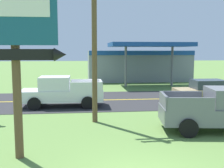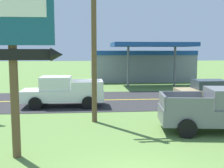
# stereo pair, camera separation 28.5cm
# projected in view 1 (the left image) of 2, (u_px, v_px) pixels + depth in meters

# --- Properties ---
(road_asphalt) EXTENTS (140.00, 8.00, 0.02)m
(road_asphalt) POSITION_uv_depth(u_px,v_px,m) (105.00, 100.00, 20.30)
(road_asphalt) COLOR #2B2B2D
(road_asphalt) RESTS_ON ground
(road_centre_line) EXTENTS (126.00, 0.20, 0.01)m
(road_centre_line) POSITION_uv_depth(u_px,v_px,m) (105.00, 100.00, 20.30)
(road_centre_line) COLOR gold
(road_centre_line) RESTS_ON road_asphalt
(motel_sign) EXTENTS (3.04, 0.54, 6.68)m
(motel_sign) POSITION_uv_depth(u_px,v_px,m) (15.00, 23.00, 8.79)
(motel_sign) COLOR brown
(motel_sign) RESTS_ON ground
(utility_pole) EXTENTS (1.79, 0.26, 9.03)m
(utility_pole) POSITION_uv_depth(u_px,v_px,m) (94.00, 26.00, 13.61)
(utility_pole) COLOR brown
(utility_pole) RESTS_ON ground
(gas_station) EXTENTS (12.00, 11.50, 4.40)m
(gas_station) POSITION_uv_depth(u_px,v_px,m) (138.00, 64.00, 33.73)
(gas_station) COLOR gray
(gas_station) RESTS_ON ground
(pickup_grey_parked_on_lawn) EXTENTS (5.41, 2.75, 1.96)m
(pickup_grey_parked_on_lawn) POSITION_uv_depth(u_px,v_px,m) (221.00, 110.00, 12.46)
(pickup_grey_parked_on_lawn) COLOR slate
(pickup_grey_parked_on_lawn) RESTS_ON ground
(pickup_white_on_road) EXTENTS (5.20, 2.24, 1.96)m
(pickup_white_on_road) POSITION_uv_depth(u_px,v_px,m) (61.00, 92.00, 17.89)
(pickup_white_on_road) COLOR silver
(pickup_white_on_road) RESTS_ON ground
(car_tan_far_lane) EXTENTS (4.20, 2.00, 1.64)m
(car_tan_far_lane) POSITION_uv_depth(u_px,v_px,m) (206.00, 92.00, 18.96)
(car_tan_far_lane) COLOR tan
(car_tan_far_lane) RESTS_ON ground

